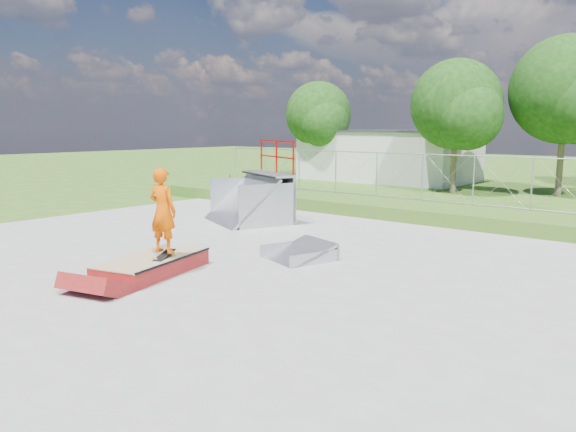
# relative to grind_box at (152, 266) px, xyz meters

# --- Properties ---
(ground) EXTENTS (120.00, 120.00, 0.00)m
(ground) POSITION_rel_grind_box_xyz_m (0.57, 1.64, -0.20)
(ground) COLOR #315B1A
(ground) RESTS_ON ground
(concrete_pad) EXTENTS (20.00, 16.00, 0.04)m
(concrete_pad) POSITION_rel_grind_box_xyz_m (0.57, 1.64, -0.18)
(concrete_pad) COLOR gray
(concrete_pad) RESTS_ON ground
(grass_berm) EXTENTS (24.00, 3.00, 0.50)m
(grass_berm) POSITION_rel_grind_box_xyz_m (0.57, 11.14, 0.05)
(grass_berm) COLOR #315B1A
(grass_berm) RESTS_ON ground
(grind_box) EXTENTS (1.92, 2.92, 0.40)m
(grind_box) POSITION_rel_grind_box_xyz_m (0.00, 0.00, 0.00)
(grind_box) COLOR maroon
(grind_box) RESTS_ON concrete_pad
(quarter_pipe) EXTENTS (3.55, 3.32, 2.82)m
(quarter_pipe) POSITION_rel_grind_box_xyz_m (-3.18, 6.42, 1.21)
(quarter_pipe) COLOR #9A9CA2
(quarter_pipe) RESTS_ON concrete_pad
(flat_bank_ramp) EXTENTS (1.81, 1.87, 0.43)m
(flat_bank_ramp) POSITION_rel_grind_box_xyz_m (1.71, 3.16, 0.02)
(flat_bank_ramp) COLOR #9A9CA2
(flat_bank_ramp) RESTS_ON concrete_pad
(skateboard) EXTENTS (0.55, 0.81, 0.13)m
(skateboard) POSITION_rel_grind_box_xyz_m (0.23, 0.16, 0.24)
(skateboard) COLOR black
(skateboard) RESTS_ON grind_box
(skater) EXTENTS (0.77, 0.58, 1.90)m
(skater) POSITION_rel_grind_box_xyz_m (0.23, 0.16, 1.19)
(skater) COLOR #EB5301
(skater) RESTS_ON grind_box
(concrete_stairs) EXTENTS (1.50, 1.60, 0.80)m
(concrete_stairs) POSITION_rel_grind_box_xyz_m (-7.93, 10.34, 0.20)
(concrete_stairs) COLOR gray
(concrete_stairs) RESTS_ON ground
(chain_link_fence) EXTENTS (20.00, 0.06, 1.80)m
(chain_link_fence) POSITION_rel_grind_box_xyz_m (0.57, 12.14, 1.20)
(chain_link_fence) COLOR #989AA0
(chain_link_fence) RESTS_ON grass_berm
(utility_building_flat) EXTENTS (10.00, 6.00, 3.00)m
(utility_building_flat) POSITION_rel_grind_box_xyz_m (-7.43, 23.64, 1.30)
(utility_building_flat) COLOR silver
(utility_building_flat) RESTS_ON ground
(tree_left_near) EXTENTS (4.76, 4.48, 6.65)m
(tree_left_near) POSITION_rel_grind_box_xyz_m (-1.18, 19.47, 4.04)
(tree_left_near) COLOR brown
(tree_left_near) RESTS_ON ground
(tree_center) EXTENTS (5.44, 5.12, 7.60)m
(tree_center) POSITION_rel_grind_box_xyz_m (3.35, 21.45, 4.65)
(tree_center) COLOR brown
(tree_center) RESTS_ON ground
(tree_left_far) EXTENTS (4.42, 4.16, 6.18)m
(tree_left_far) POSITION_rel_grind_box_xyz_m (-11.20, 21.48, 3.74)
(tree_left_far) COLOR brown
(tree_left_far) RESTS_ON ground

